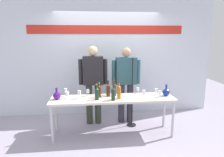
{
  "coord_description": "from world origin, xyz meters",
  "views": [
    {
      "loc": [
        -0.43,
        -3.78,
        1.95
      ],
      "look_at": [
        0.0,
        0.15,
        1.12
      ],
      "focal_mm": 32.85,
      "sensor_mm": 36.0,
      "label": 1
    }
  ],
  "objects_px": {
    "decanter_blue_left": "(57,95)",
    "wine_glass_left_1": "(67,94)",
    "wine_bottle_5": "(113,94)",
    "wine_glass_right_0": "(144,92)",
    "decanter_blue_right": "(166,92)",
    "wine_glass_right_2": "(138,89)",
    "wine_glass_left_0": "(79,93)",
    "wine_glass_right_1": "(156,91)",
    "display_table": "(113,101)",
    "wine_glass_left_3": "(88,92)",
    "wine_bottle_0": "(115,89)",
    "wine_glass_right_3": "(160,93)",
    "wine_bottle_4": "(97,93)",
    "wine_bottle_3": "(99,91)",
    "wine_bottle_1": "(119,92)",
    "wine_bottle_2": "(108,90)",
    "presenter_left": "(93,80)",
    "microphone_stand": "(132,104)",
    "wine_glass_left_2": "(66,91)",
    "presenter_right": "(126,80)"
  },
  "relations": [
    {
      "from": "decanter_blue_left",
      "to": "wine_glass_left_1",
      "type": "height_order",
      "value": "decanter_blue_left"
    },
    {
      "from": "wine_bottle_5",
      "to": "wine_glass_right_0",
      "type": "xyz_separation_m",
      "value": [
        0.59,
        0.06,
        -0.01
      ]
    },
    {
      "from": "decanter_blue_right",
      "to": "wine_glass_right_2",
      "type": "height_order",
      "value": "decanter_blue_right"
    },
    {
      "from": "decanter_blue_right",
      "to": "wine_glass_left_0",
      "type": "distance_m",
      "value": 1.71
    },
    {
      "from": "wine_glass_left_0",
      "to": "wine_glass_right_1",
      "type": "distance_m",
      "value": 1.53
    },
    {
      "from": "decanter_blue_left",
      "to": "wine_glass_left_1",
      "type": "distance_m",
      "value": 0.19
    },
    {
      "from": "display_table",
      "to": "wine_glass_left_3",
      "type": "distance_m",
      "value": 0.53
    },
    {
      "from": "display_table",
      "to": "wine_bottle_0",
      "type": "distance_m",
      "value": 0.24
    },
    {
      "from": "decanter_blue_left",
      "to": "wine_glass_left_1",
      "type": "relative_size",
      "value": 1.69
    },
    {
      "from": "wine_glass_right_0",
      "to": "wine_glass_right_3",
      "type": "xyz_separation_m",
      "value": [
        0.33,
        0.03,
        -0.02
      ]
    },
    {
      "from": "wine_bottle_4",
      "to": "wine_glass_left_0",
      "type": "relative_size",
      "value": 1.93
    },
    {
      "from": "wine_glass_left_0",
      "to": "wine_bottle_3",
      "type": "bearing_deg",
      "value": 5.54
    },
    {
      "from": "wine_glass_left_0",
      "to": "wine_glass_left_1",
      "type": "height_order",
      "value": "wine_glass_left_0"
    },
    {
      "from": "wine_bottle_1",
      "to": "wine_bottle_2",
      "type": "relative_size",
      "value": 1.06
    },
    {
      "from": "decanter_blue_left",
      "to": "wine_bottle_4",
      "type": "xyz_separation_m",
      "value": [
        0.75,
        -0.1,
        0.05
      ]
    },
    {
      "from": "decanter_blue_left",
      "to": "wine_glass_right_0",
      "type": "xyz_separation_m",
      "value": [
        1.64,
        -0.11,
        0.04
      ]
    },
    {
      "from": "wine_glass_right_2",
      "to": "wine_glass_left_1",
      "type": "bearing_deg",
      "value": -172.71
    },
    {
      "from": "display_table",
      "to": "wine_glass_left_0",
      "type": "relative_size",
      "value": 15.25
    },
    {
      "from": "decanter_blue_left",
      "to": "wine_glass_right_3",
      "type": "bearing_deg",
      "value": -2.24
    },
    {
      "from": "presenter_left",
      "to": "wine_bottle_2",
      "type": "xyz_separation_m",
      "value": [
        0.28,
        -0.48,
        -0.1
      ]
    },
    {
      "from": "wine_bottle_3",
      "to": "wine_glass_left_3",
      "type": "bearing_deg",
      "value": 157.81
    },
    {
      "from": "wine_glass_right_0",
      "to": "wine_bottle_0",
      "type": "bearing_deg",
      "value": 155.93
    },
    {
      "from": "decanter_blue_right",
      "to": "microphone_stand",
      "type": "bearing_deg",
      "value": 148.97
    },
    {
      "from": "wine_bottle_3",
      "to": "wine_glass_left_1",
      "type": "distance_m",
      "value": 0.62
    },
    {
      "from": "wine_bottle_5",
      "to": "wine_bottle_4",
      "type": "bearing_deg",
      "value": 166.35
    },
    {
      "from": "decanter_blue_right",
      "to": "wine_bottle_4",
      "type": "xyz_separation_m",
      "value": [
        -1.38,
        -0.1,
        0.05
      ]
    },
    {
      "from": "wine_bottle_1",
      "to": "wine_glass_left_1",
      "type": "bearing_deg",
      "value": 173.15
    },
    {
      "from": "decanter_blue_right",
      "to": "wine_glass_left_1",
      "type": "bearing_deg",
      "value": 178.95
    },
    {
      "from": "wine_bottle_3",
      "to": "wine_glass_left_3",
      "type": "height_order",
      "value": "wine_bottle_3"
    },
    {
      "from": "wine_glass_right_1",
      "to": "wine_glass_right_3",
      "type": "relative_size",
      "value": 1.07
    },
    {
      "from": "wine_glass_left_1",
      "to": "wine_glass_right_3",
      "type": "relative_size",
      "value": 1.02
    },
    {
      "from": "decanter_blue_left",
      "to": "wine_bottle_5",
      "type": "xyz_separation_m",
      "value": [
        1.05,
        -0.18,
        0.05
      ]
    },
    {
      "from": "display_table",
      "to": "decanter_blue_right",
      "type": "relative_size",
      "value": 10.37
    },
    {
      "from": "presenter_left",
      "to": "wine_bottle_1",
      "type": "relative_size",
      "value": 5.17
    },
    {
      "from": "display_table",
      "to": "decanter_blue_left",
      "type": "bearing_deg",
      "value": 179.34
    },
    {
      "from": "wine_glass_right_0",
      "to": "microphone_stand",
      "type": "relative_size",
      "value": 0.11
    },
    {
      "from": "decanter_blue_left",
      "to": "wine_glass_left_3",
      "type": "relative_size",
      "value": 1.61
    },
    {
      "from": "presenter_left",
      "to": "wine_glass_left_3",
      "type": "height_order",
      "value": "presenter_left"
    },
    {
      "from": "wine_bottle_5",
      "to": "microphone_stand",
      "type": "xyz_separation_m",
      "value": [
        0.47,
        0.54,
        -0.39
      ]
    },
    {
      "from": "presenter_left",
      "to": "display_table",
      "type": "bearing_deg",
      "value": -58.69
    },
    {
      "from": "wine_bottle_2",
      "to": "microphone_stand",
      "type": "distance_m",
      "value": 0.72
    },
    {
      "from": "wine_glass_left_0",
      "to": "wine_bottle_2",
      "type": "bearing_deg",
      "value": 9.59
    },
    {
      "from": "wine_bottle_5",
      "to": "wine_glass_left_2",
      "type": "bearing_deg",
      "value": 158.66
    },
    {
      "from": "wine_glass_left_1",
      "to": "wine_glass_right_0",
      "type": "bearing_deg",
      "value": -5.74
    },
    {
      "from": "presenter_left",
      "to": "microphone_stand",
      "type": "distance_m",
      "value": 0.98
    },
    {
      "from": "wine_bottle_2",
      "to": "wine_bottle_4",
      "type": "distance_m",
      "value": 0.31
    },
    {
      "from": "decanter_blue_left",
      "to": "decanter_blue_right",
      "type": "height_order",
      "value": "decanter_blue_right"
    },
    {
      "from": "presenter_right",
      "to": "wine_glass_left_2",
      "type": "relative_size",
      "value": 10.5
    },
    {
      "from": "presenter_left",
      "to": "wine_bottle_2",
      "type": "height_order",
      "value": "presenter_left"
    },
    {
      "from": "wine_bottle_5",
      "to": "wine_glass_left_1",
      "type": "xyz_separation_m",
      "value": [
        -0.86,
        0.21,
        -0.04
      ]
    }
  ]
}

